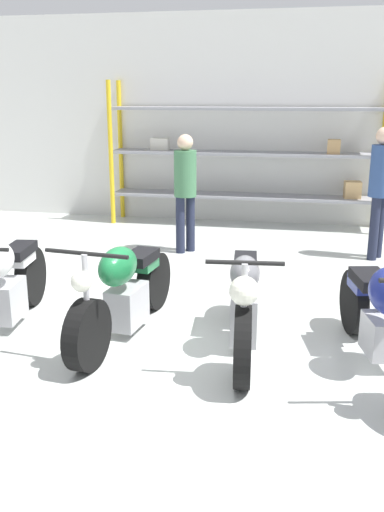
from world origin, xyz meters
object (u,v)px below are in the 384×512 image
motorcycle_grey (244,303)px  person_browsing (185,184)px  shelving_rack (248,154)px  motorcycle_green (124,292)px  motorcycle_white (3,286)px  motorcycle_blue (383,316)px  person_near_rack (381,182)px

motorcycle_grey → person_browsing: 3.43m
shelving_rack → motorcycle_green: bearing=-97.4°
motorcycle_green → motorcycle_grey: (1.15, -0.10, 0.00)m
motorcycle_green → motorcycle_grey: 1.16m
motorcycle_white → motorcycle_green: (1.17, 0.13, -0.02)m
motorcycle_white → motorcycle_grey: (2.33, 0.03, -0.02)m
motorcycle_green → person_browsing: size_ratio=1.25×
motorcycle_green → motorcycle_blue: 2.34m
shelving_rack → motorcycle_blue: 5.59m
shelving_rack → motorcycle_blue: size_ratio=2.18×
motorcycle_blue → motorcycle_white: bearing=-104.5°
motorcycle_grey → person_browsing: (-1.20, 3.16, 0.56)m
motorcycle_green → person_browsing: person_browsing is taller
person_browsing → motorcycle_green: bearing=134.1°
person_near_rack → shelving_rack: bearing=-12.3°
shelving_rack → person_near_rack: bearing=-41.1°
motorcycle_white → motorcycle_blue: bearing=80.4°
motorcycle_grey → motorcycle_blue: (1.17, -0.20, 0.05)m
motorcycle_green → person_near_rack: person_near_rack is taller
motorcycle_grey → shelving_rack: bearing=-179.7°
motorcycle_white → person_near_rack: 5.14m
motorcycle_white → person_browsing: bearing=153.6°
motorcycle_grey → motorcycle_blue: 1.18m
motorcycle_grey → person_browsing: person_browsing is taller
motorcycle_green → motorcycle_blue: bearing=89.6°
motorcycle_green → person_near_rack: size_ratio=1.17×
shelving_rack → motorcycle_white: bearing=-109.6°
shelving_rack → motorcycle_white: size_ratio=2.24×
person_near_rack → motorcycle_grey: bearing=94.6°
motorcycle_green → motorcycle_blue: size_ratio=0.99×
motorcycle_blue → person_near_rack: 3.60m
shelving_rack → motorcycle_white: 5.49m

